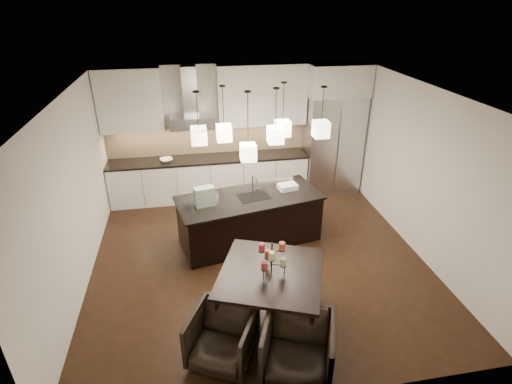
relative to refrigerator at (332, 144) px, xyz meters
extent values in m
cube|color=black|center=(-2.10, -2.38, -1.08)|extent=(5.50, 5.50, 0.02)
cube|color=white|center=(-2.10, -2.38, 1.73)|extent=(5.50, 5.50, 0.02)
cube|color=silver|center=(-2.10, 0.38, 0.32)|extent=(5.50, 0.02, 2.80)
cube|color=silver|center=(-2.10, -5.14, 0.32)|extent=(5.50, 0.02, 2.80)
cube|color=silver|center=(-4.86, -2.38, 0.32)|extent=(0.02, 5.50, 2.80)
cube|color=silver|center=(0.66, -2.38, 0.32)|extent=(0.02, 5.50, 2.80)
cube|color=#B7B7BA|center=(0.00, 0.00, 0.00)|extent=(1.20, 0.72, 2.15)
cube|color=silver|center=(0.00, 0.00, 1.40)|extent=(1.26, 0.72, 0.65)
cube|color=silver|center=(-2.73, 0.05, -0.64)|extent=(4.21, 0.62, 0.88)
cube|color=black|center=(-2.73, 0.05, -0.17)|extent=(4.21, 0.66, 0.04)
cube|color=tan|center=(-2.73, 0.35, 0.16)|extent=(4.21, 0.02, 0.63)
cube|color=silver|center=(-4.20, 0.19, 1.10)|extent=(1.25, 0.35, 1.25)
cube|color=silver|center=(-1.55, 0.19, 1.10)|extent=(1.85, 0.35, 1.25)
cube|color=#B7B7BA|center=(-3.03, 0.10, 0.65)|extent=(0.90, 0.52, 0.24)
cube|color=#B7B7BA|center=(-3.03, 0.21, 1.24)|extent=(0.30, 0.28, 0.96)
imported|color=silver|center=(-3.61, 0.00, -0.12)|extent=(0.31, 0.31, 0.06)
cube|color=black|center=(-2.16, -1.84, -0.65)|extent=(2.57, 1.44, 0.85)
cube|color=black|center=(-2.16, -1.84, -0.20)|extent=(2.66, 1.53, 0.04)
cube|color=#1F4B2B|center=(-2.94, -2.01, -0.02)|extent=(0.36, 0.24, 0.33)
cube|color=silver|center=(-1.43, -1.66, -0.14)|extent=(0.37, 0.29, 0.10)
cylinder|color=beige|center=(-2.05, -3.88, -0.09)|extent=(0.10, 0.10, 0.11)
cylinder|color=#BC4F2E|center=(-2.21, -3.68, -0.09)|extent=(0.10, 0.10, 0.11)
cylinder|color=#A6302F|center=(-2.30, -3.92, -0.09)|extent=(0.10, 0.10, 0.11)
cylinder|color=#BC4F2E|center=(-2.04, -3.78, 0.08)|extent=(0.10, 0.10, 0.11)
cylinder|color=#A6302F|center=(-2.31, -3.76, 0.08)|extent=(0.10, 0.10, 0.11)
cylinder|color=beige|center=(-2.22, -3.96, 0.08)|extent=(0.10, 0.10, 0.11)
imported|color=black|center=(-2.91, -4.40, -0.73)|extent=(1.00, 1.01, 0.69)
imported|color=black|center=(-2.06, -4.73, -0.70)|extent=(1.05, 1.06, 0.75)
cube|color=beige|center=(-2.96, -2.04, 1.05)|extent=(0.24, 0.24, 0.26)
cube|color=beige|center=(-2.55, -1.71, 0.96)|extent=(0.24, 0.24, 0.26)
cube|color=beige|center=(-1.76, -2.02, 0.98)|extent=(0.24, 0.24, 0.26)
cube|color=beige|center=(-1.54, -1.62, 0.95)|extent=(0.24, 0.24, 0.26)
cube|color=beige|center=(-1.02, -2.04, 1.04)|extent=(0.24, 0.24, 0.26)
cube|color=beige|center=(-2.22, -2.16, 0.77)|extent=(0.24, 0.24, 0.26)
camera|label=1|loc=(-3.12, -7.93, 3.02)|focal=28.00mm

